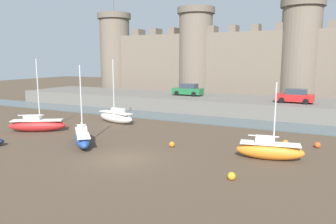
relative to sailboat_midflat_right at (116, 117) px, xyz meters
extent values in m
plane|color=#4C3D2D|center=(7.80, -10.36, -0.67)|extent=(160.00, 160.00, 0.00)
cube|color=#47565B|center=(7.80, 5.63, -0.62)|extent=(80.00, 4.50, 0.10)
cube|color=#666059|center=(7.80, 12.88, 0.22)|extent=(61.19, 10.00, 1.78)
cube|color=#706354|center=(7.80, 23.96, 4.76)|extent=(49.19, 2.80, 10.87)
cylinder|color=#706354|center=(-16.80, 23.96, 6.37)|extent=(5.52, 5.52, 14.09)
cylinder|color=#675B4D|center=(-16.80, 23.96, 13.91)|extent=(6.18, 6.18, 1.00)
cylinder|color=#4C4742|center=(-16.80, 23.96, 15.91)|extent=(0.10, 0.10, 3.00)
cylinder|color=#706354|center=(-0.40, 23.96, 6.37)|extent=(5.52, 5.52, 14.09)
cylinder|color=#675B4D|center=(-0.40, 23.96, 13.91)|extent=(6.18, 6.18, 1.00)
cylinder|color=#706354|center=(16.00, 23.96, 6.37)|extent=(5.52, 5.52, 14.09)
cylinder|color=#675B4D|center=(16.00, 23.96, 13.91)|extent=(6.18, 6.18, 1.00)
cube|color=#6A5E4F|center=(-11.35, 23.96, 10.74)|extent=(1.10, 2.52, 1.10)
cube|color=#6A5E4F|center=(-7.87, 23.96, 10.74)|extent=(1.10, 2.52, 1.10)
cube|color=#6A5E4F|center=(-4.39, 23.96, 10.74)|extent=(1.10, 2.52, 1.10)
cube|color=#6A5E4F|center=(2.58, 23.96, 10.74)|extent=(1.10, 2.52, 1.10)
cube|color=#6A5E4F|center=(6.06, 23.96, 10.74)|extent=(1.10, 2.52, 1.10)
cube|color=#6A5E4F|center=(9.54, 23.96, 10.74)|extent=(1.10, 2.52, 1.10)
cube|color=#6A5E4F|center=(13.02, 23.96, 10.74)|extent=(1.10, 2.52, 1.10)
cube|color=#6A5E4F|center=(19.98, 23.96, 10.74)|extent=(1.10, 2.52, 1.10)
ellipsoid|color=silver|center=(-0.02, 0.00, -0.10)|extent=(4.94, 2.29, 1.15)
cube|color=silver|center=(-0.02, 0.00, 0.43)|extent=(4.34, 1.98, 0.08)
cube|color=silver|center=(0.33, -0.08, 0.69)|extent=(1.49, 1.08, 0.44)
cylinder|color=silver|center=(-0.25, 0.06, 3.25)|extent=(0.10, 0.10, 5.55)
cylinder|color=silver|center=(0.45, -0.11, 0.92)|extent=(2.12, 0.57, 0.08)
ellipsoid|color=orange|center=(16.80, -6.04, -0.10)|extent=(4.59, 1.96, 1.14)
cube|color=silver|center=(16.80, -6.04, 0.43)|extent=(4.03, 1.69, 0.08)
cube|color=silver|center=(16.47, -6.09, 0.69)|extent=(1.36, 1.00, 0.44)
cylinder|color=silver|center=(17.02, -6.00, 2.52)|extent=(0.10, 0.10, 4.11)
cylinder|color=silver|center=(16.36, -6.11, 0.92)|extent=(1.99, 0.41, 0.08)
ellipsoid|color=#234793|center=(2.98, -8.76, -0.14)|extent=(4.27, 4.36, 1.07)
cube|color=silver|center=(2.98, -8.76, 0.35)|extent=(3.73, 3.81, 0.08)
cube|color=silver|center=(2.72, -8.49, 0.61)|extent=(1.49, 1.51, 0.44)
cylinder|color=silver|center=(3.15, -8.94, 3.00)|extent=(0.10, 0.10, 5.22)
cylinder|color=silver|center=(2.63, -8.40, 0.84)|extent=(1.62, 1.67, 0.08)
ellipsoid|color=red|center=(-4.18, -6.72, -0.12)|extent=(5.13, 3.77, 1.11)
cube|color=silver|center=(-4.18, -6.72, 0.40)|extent=(4.50, 3.29, 0.08)
cube|color=silver|center=(-4.51, -6.92, 0.66)|extent=(1.68, 1.46, 0.44)
cylinder|color=silver|center=(-3.95, -6.58, 3.26)|extent=(0.10, 0.10, 5.65)
cylinder|color=silver|center=(-4.63, -6.99, 0.89)|extent=(2.06, 1.28, 0.08)
sphere|color=#E04C1E|center=(19.64, -1.44, -0.44)|extent=(0.47, 0.47, 0.47)
sphere|color=orange|center=(17.35, -1.89, -0.43)|extent=(0.49, 0.49, 0.49)
sphere|color=orange|center=(9.52, -6.13, -0.46)|extent=(0.43, 0.43, 0.43)
sphere|color=orange|center=(15.53, -10.94, -0.44)|extent=(0.46, 0.46, 0.46)
cube|color=red|center=(16.70, 11.25, 1.71)|extent=(4.14, 1.81, 0.80)
cube|color=#2D3842|center=(16.85, 11.25, 2.41)|extent=(2.29, 1.56, 0.64)
cylinder|color=black|center=(15.41, 10.43, 1.43)|extent=(0.64, 0.20, 0.64)
cylinder|color=black|center=(15.46, 12.13, 1.43)|extent=(0.64, 0.20, 0.64)
cylinder|color=black|center=(17.95, 10.37, 1.43)|extent=(0.64, 0.20, 0.64)
cylinder|color=black|center=(18.00, 12.06, 1.43)|extent=(0.64, 0.20, 0.64)
cube|color=#1E6638|center=(2.82, 12.96, 1.71)|extent=(4.14, 1.81, 0.80)
cube|color=#2D3842|center=(2.97, 12.95, 2.41)|extent=(2.29, 1.56, 0.64)
cylinder|color=black|center=(1.52, 12.14, 1.43)|extent=(0.64, 0.20, 0.64)
cylinder|color=black|center=(1.57, 13.84, 1.43)|extent=(0.64, 0.20, 0.64)
cylinder|color=black|center=(4.06, 12.07, 1.43)|extent=(0.64, 0.20, 0.64)
cylinder|color=black|center=(4.11, 13.77, 1.43)|extent=(0.64, 0.20, 0.64)
camera|label=1|loc=(20.05, -28.30, 6.08)|focal=35.00mm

